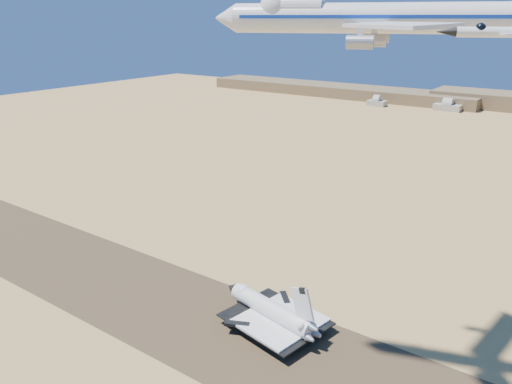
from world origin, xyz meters
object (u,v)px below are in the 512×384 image
Objects in this scene: carrier_747 at (376,18)px; crew_a at (279,343)px; crew_b at (270,343)px; shuttle at (271,311)px; crew_c at (277,343)px; chase_jet_a at (502,32)px.

carrier_747 reaches higher than crew_a.
crew_b is at bearing 163.58° from carrier_747.
shuttle is 12.57m from crew_c.
crew_c is 123.08m from chase_jet_a.
crew_b is 123.87m from chase_jet_a.
crew_c reaches higher than crew_b.
shuttle is 26.80× the size of crew_b.
shuttle is at bearing 122.56° from chase_jet_a.
shuttle is 2.86× the size of chase_jet_a.
chase_jet_a is at bearing -136.05° from crew_b.
carrier_747 reaches higher than chase_jet_a.
chase_jet_a is (60.47, -39.60, 99.62)m from crew_c.
shuttle reaches higher than crew_a.
shuttle reaches higher than crew_b.
shuttle is 22.43× the size of crew_c.
chase_jet_a is at bearing -68.16° from carrier_747.
crew_b is (6.13, -9.45, -4.85)m from shuttle.
shuttle is 126.57m from chase_jet_a.
carrier_747 is 105.26m from crew_b.
crew_a is 0.13× the size of chase_jet_a.
crew_c is 0.13× the size of chase_jet_a.
crew_a is (-25.09, -0.02, -101.34)m from carrier_747.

